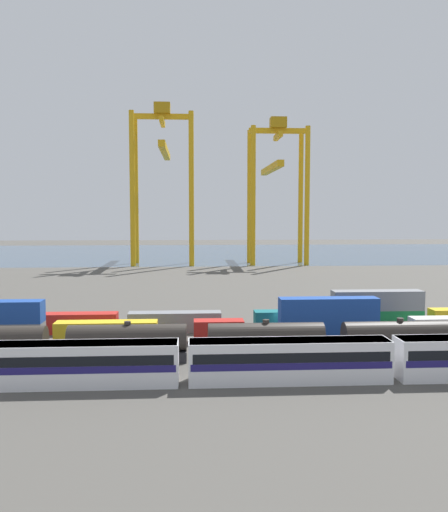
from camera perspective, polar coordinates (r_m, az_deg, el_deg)
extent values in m
plane|color=#4C4944|center=(109.87, 2.76, -3.59)|extent=(420.00, 420.00, 0.00)
cube|color=#384C60|center=(212.84, -0.29, 0.33)|extent=(400.00, 110.00, 0.01)
cube|color=silver|center=(51.05, -15.47, -10.99)|extent=(18.52, 3.10, 3.90)
cube|color=navy|center=(51.08, -15.47, -11.10)|extent=(18.15, 3.14, 0.64)
cube|color=black|center=(50.87, -15.49, -10.25)|extent=(17.78, 3.13, 0.90)
cube|color=slate|center=(50.61, -15.52, -9.06)|extent=(18.33, 2.85, 0.36)
cube|color=silver|center=(50.76, 6.93, -10.95)|extent=(18.52, 3.10, 3.90)
cube|color=navy|center=(50.79, 6.93, -11.06)|extent=(18.15, 3.14, 0.64)
cube|color=black|center=(50.59, 6.93, -10.20)|extent=(17.78, 3.13, 0.90)
cube|color=slate|center=(50.32, 6.95, -9.01)|extent=(18.33, 2.85, 0.36)
cube|color=#232326|center=(58.27, -10.12, -10.38)|extent=(12.28, 2.50, 1.10)
cylinder|color=#2D2823|center=(57.80, -10.15, -8.52)|extent=(12.28, 2.79, 2.79)
cylinder|color=#2D2823|center=(57.47, -10.17, -6.99)|extent=(0.70, 0.70, 0.36)
cube|color=#232326|center=(58.42, 4.44, -10.29)|extent=(12.28, 2.50, 1.10)
cylinder|color=#2D2823|center=(57.95, 4.45, -8.43)|extent=(12.28, 2.79, 2.79)
cylinder|color=#2D2823|center=(57.62, 4.46, -6.90)|extent=(0.70, 0.70, 0.36)
cube|color=#232326|center=(62.08, 18.06, -9.61)|extent=(12.28, 2.50, 1.10)
cylinder|color=#2D2823|center=(61.64, 18.10, -7.86)|extent=(12.28, 2.79, 2.79)
cylinder|color=#2D2823|center=(61.33, 18.14, -6.42)|extent=(0.70, 0.70, 0.36)
cube|color=gold|center=(66.58, -12.32, -7.87)|extent=(12.10, 2.44, 2.60)
cube|color=#AD211C|center=(65.88, -0.56, -7.90)|extent=(6.04, 2.44, 2.60)
cube|color=#1C4299|center=(67.90, 10.96, -7.61)|extent=(12.10, 2.44, 2.60)
cube|color=#1C4299|center=(67.41, 10.99, -5.45)|extent=(12.10, 2.44, 2.60)
cube|color=silver|center=(72.40, 21.41, -7.08)|extent=(6.04, 2.44, 2.60)
cube|color=#AD211C|center=(73.06, -15.94, -6.84)|extent=(12.10, 2.44, 2.60)
cube|color=slate|center=(71.39, -5.22, -6.95)|extent=(12.10, 2.44, 2.60)
cube|color=#146066|center=(72.25, 5.63, -6.82)|extent=(6.04, 2.44, 2.60)
cube|color=#197538|center=(75.55, 15.86, -6.47)|extent=(12.10, 2.44, 2.60)
cube|color=slate|center=(75.11, 15.90, -4.52)|extent=(12.10, 2.44, 2.60)
cylinder|color=gold|center=(160.71, -9.68, 7.00)|extent=(1.50, 1.50, 45.29)
cylinder|color=gold|center=(159.80, -3.47, 7.07)|extent=(1.50, 1.50, 45.29)
cylinder|color=gold|center=(170.83, -9.31, 6.85)|extent=(1.50, 1.50, 45.29)
cylinder|color=gold|center=(169.97, -3.47, 6.91)|extent=(1.50, 1.50, 45.29)
cube|color=gold|center=(167.49, -6.56, 14.45)|extent=(18.85, 1.20, 1.60)
cube|color=gold|center=(167.22, -6.55, 13.91)|extent=(1.20, 11.79, 1.60)
cube|color=gold|center=(180.39, -6.28, 10.97)|extent=(2.00, 40.85, 2.00)
cube|color=#A77A10|center=(167.92, -6.56, 15.25)|extent=(4.80, 4.00, 3.20)
cylinder|color=gold|center=(161.09, 3.09, 6.35)|extent=(1.50, 1.50, 41.39)
cylinder|color=gold|center=(163.75, 8.79, 6.28)|extent=(1.50, 1.50, 41.39)
cylinder|color=gold|center=(170.59, 2.72, 6.25)|extent=(1.50, 1.50, 41.39)
cylinder|color=gold|center=(173.10, 8.11, 6.18)|extent=(1.50, 1.50, 41.39)
cube|color=gold|center=(168.74, 5.75, 13.04)|extent=(17.87, 1.20, 1.60)
cube|color=gold|center=(168.51, 5.74, 12.50)|extent=(1.20, 11.16, 1.60)
cube|color=gold|center=(180.63, 5.04, 9.22)|extent=(2.00, 38.02, 2.00)
cube|color=#A77A10|center=(169.12, 5.75, 13.84)|extent=(4.80, 4.00, 3.20)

